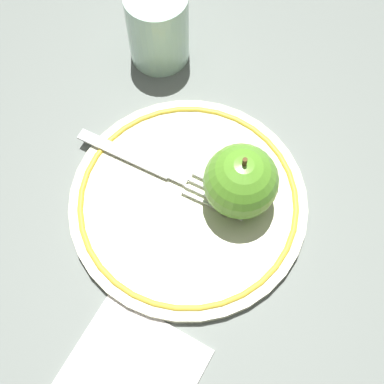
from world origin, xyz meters
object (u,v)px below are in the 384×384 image
(apple_red_whole, at_px, (241,181))
(plate, at_px, (192,203))
(drinking_glass, at_px, (158,27))
(fork, at_px, (156,169))

(apple_red_whole, bearing_deg, plate, -158.47)
(apple_red_whole, bearing_deg, drinking_glass, 130.61)
(apple_red_whole, relative_size, drinking_glass, 0.89)
(plate, relative_size, drinking_glass, 2.65)
(apple_red_whole, height_order, fork, apple_red_whole)
(drinking_glass, bearing_deg, plate, -62.22)
(plate, xyz_separation_m, apple_red_whole, (0.04, 0.02, 0.04))
(apple_red_whole, height_order, drinking_glass, apple_red_whole)
(apple_red_whole, xyz_separation_m, fork, (-0.09, 0.01, -0.03))
(apple_red_whole, bearing_deg, fork, 176.33)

